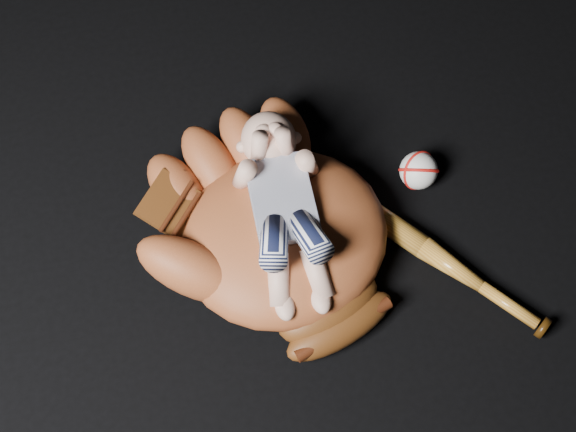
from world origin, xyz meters
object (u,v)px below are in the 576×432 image
Objects in this scene: baseball_glove at (284,232)px; baseball at (419,170)px; newborn_baby at (286,214)px; baseball_bat at (435,255)px.

baseball is (0.29, 0.09, -0.05)m from baseball_glove.
newborn_baby is 5.17× the size of baseball.
baseball reaches higher than baseball_bat.
baseball is (0.28, 0.08, -0.10)m from newborn_baby.
baseball is at bearing 82.63° from baseball_bat.
baseball_glove is 0.06m from newborn_baby.
newborn_baby is at bearing 38.93° from baseball_glove.
newborn_baby is at bearing -163.79° from baseball.
baseball_bat is 6.41× the size of baseball.
baseball_glove is 1.41× the size of newborn_baby.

